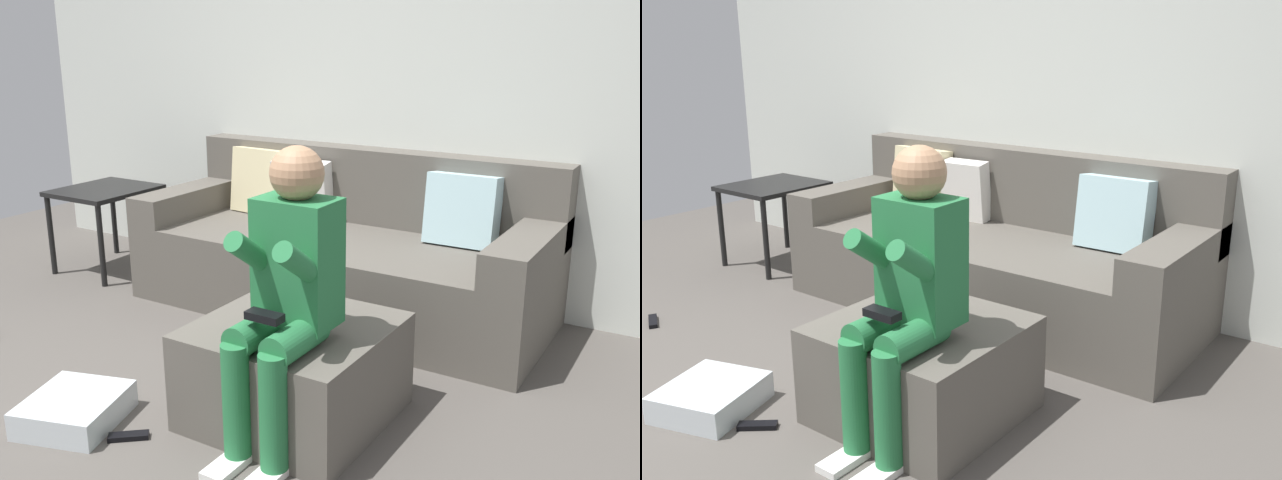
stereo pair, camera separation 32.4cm
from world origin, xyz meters
TOP-DOWN VIEW (x-y plane):
  - ground_plane at (0.00, 0.00)m, footprint 6.83×6.83m
  - wall_back at (0.00, 2.31)m, footprint 5.26×0.10m
  - couch_sectional at (0.15, 1.86)m, footprint 2.37×0.93m
  - ottoman at (0.59, 0.66)m, footprint 0.75×0.74m
  - person_seated at (0.67, 0.48)m, footprint 0.30×0.57m
  - storage_bin at (-0.16, 0.14)m, footprint 0.46×0.48m
  - side_table at (-1.56, 1.64)m, footprint 0.54×0.61m
  - remote_by_storage_bin at (0.12, 0.16)m, footprint 0.15×0.14m
  - remote_under_side_table at (-1.24, 0.50)m, footprint 0.17×0.12m

SIDE VIEW (x-z plane):
  - ground_plane at x=0.00m, z-range 0.00..0.00m
  - remote_by_storage_bin at x=0.12m, z-range 0.00..0.02m
  - remote_under_side_table at x=-1.24m, z-range 0.00..0.02m
  - storage_bin at x=-0.16m, z-range 0.00..0.12m
  - ottoman at x=0.59m, z-range 0.00..0.42m
  - couch_sectional at x=0.15m, z-range -0.12..0.77m
  - side_table at x=-1.56m, z-range 0.20..0.77m
  - person_seated at x=0.67m, z-range 0.07..1.23m
  - wall_back at x=0.00m, z-range 0.00..2.73m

